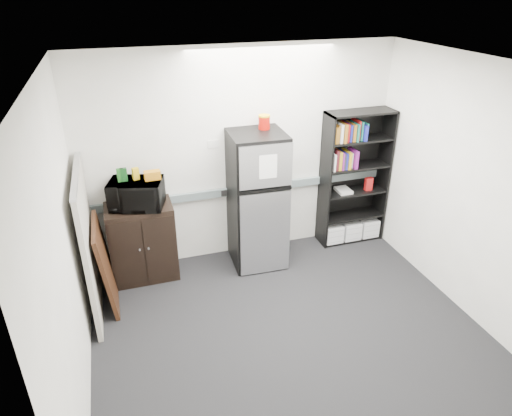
{
  "coord_description": "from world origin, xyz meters",
  "views": [
    {
      "loc": [
        -1.46,
        -3.45,
        3.34
      ],
      "look_at": [
        -0.08,
        0.9,
        1.04
      ],
      "focal_mm": 32.0,
      "sensor_mm": 36.0,
      "label": 1
    }
  ],
  "objects_px": {
    "microwave": "(136,194)",
    "refrigerator": "(257,200)",
    "cabinet": "(143,242)",
    "bookshelf": "(354,179)",
    "cubicle_partition": "(89,243)"
  },
  "relations": [
    {
      "from": "cabinet",
      "to": "refrigerator",
      "type": "bearing_deg",
      "value": -3.19
    },
    {
      "from": "bookshelf",
      "to": "microwave",
      "type": "bearing_deg",
      "value": -178.39
    },
    {
      "from": "cubicle_partition",
      "to": "cabinet",
      "type": "distance_m",
      "value": 0.78
    },
    {
      "from": "microwave",
      "to": "cabinet",
      "type": "bearing_deg",
      "value": 106.51
    },
    {
      "from": "microwave",
      "to": "refrigerator",
      "type": "relative_size",
      "value": 0.34
    },
    {
      "from": "bookshelf",
      "to": "refrigerator",
      "type": "bearing_deg",
      "value": -174.21
    },
    {
      "from": "bookshelf",
      "to": "refrigerator",
      "type": "distance_m",
      "value": 1.43
    },
    {
      "from": "cubicle_partition",
      "to": "microwave",
      "type": "height_order",
      "value": "cubicle_partition"
    },
    {
      "from": "cubicle_partition",
      "to": "refrigerator",
      "type": "relative_size",
      "value": 0.93
    },
    {
      "from": "cabinet",
      "to": "microwave",
      "type": "bearing_deg",
      "value": -90.0
    },
    {
      "from": "bookshelf",
      "to": "refrigerator",
      "type": "xyz_separation_m",
      "value": [
        -1.43,
        -0.14,
        -0.04
      ]
    },
    {
      "from": "cabinet",
      "to": "microwave",
      "type": "height_order",
      "value": "microwave"
    },
    {
      "from": "microwave",
      "to": "bookshelf",
      "type": "bearing_deg",
      "value": 18.12
    },
    {
      "from": "cabinet",
      "to": "refrigerator",
      "type": "xyz_separation_m",
      "value": [
        1.44,
        -0.08,
        0.39
      ]
    },
    {
      "from": "cabinet",
      "to": "cubicle_partition",
      "type": "bearing_deg",
      "value": -143.42
    }
  ]
}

